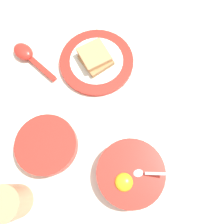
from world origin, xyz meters
TOP-DOWN VIEW (x-y plane):
  - ground_plane at (0.00, 0.00)m, footprint 3.00×3.00m
  - egg_bowl at (0.04, -0.22)m, footprint 0.17×0.17m
  - toast_plate at (0.02, 0.12)m, footprint 0.22×0.22m
  - toast_sandwich at (0.02, 0.12)m, footprint 0.10×0.11m
  - soup_spoon at (-0.19, 0.19)m, footprint 0.13×0.16m
  - congee_bowl at (-0.16, -0.10)m, footprint 0.16×0.16m
  - drinking_cup at (-0.25, -0.22)m, footprint 0.08×0.08m

SIDE VIEW (x-z plane):
  - ground_plane at x=0.00m, z-range 0.00..0.00m
  - toast_plate at x=0.02m, z-range 0.00..0.02m
  - soup_spoon at x=-0.19m, z-range 0.00..0.03m
  - congee_bowl at x=-0.16m, z-range 0.00..0.04m
  - egg_bowl at x=0.04m, z-range -0.01..0.06m
  - toast_sandwich at x=0.02m, z-range 0.02..0.05m
  - drinking_cup at x=-0.25m, z-range 0.00..0.09m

